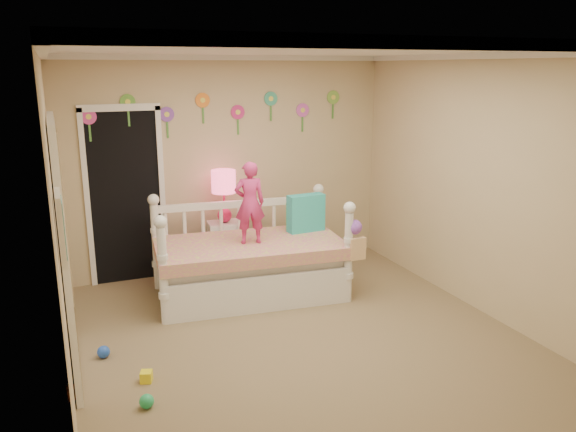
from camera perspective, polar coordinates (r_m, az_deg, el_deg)
name	(u,v)px	position (r m, az deg, el deg)	size (l,w,h in m)	color
floor	(303,342)	(5.43, 1.47, -12.40)	(4.00, 4.50, 0.01)	#7F684C
ceiling	(305,50)	(4.84, 1.68, 16.20)	(4.00, 4.50, 0.01)	white
back_wall	(229,165)	(7.05, -5.89, 5.04)	(4.00, 0.01, 2.60)	tan
left_wall	(57,230)	(4.57, -22.03, -1.27)	(0.01, 4.50, 2.60)	tan
right_wall	(487,188)	(6.05, 19.18, 2.70)	(0.01, 4.50, 2.60)	tan
crown_molding	(305,54)	(4.84, 1.68, 15.85)	(4.00, 4.50, 0.06)	white
daybed	(249,247)	(6.29, -3.87, -3.08)	(2.05, 1.10, 1.11)	white
pillow_turquoise	(306,213)	(6.59, 1.79, 0.30)	(0.43, 0.15, 0.43)	#27C3A0
pillow_lime	(301,216)	(6.66, 1.35, 0.00)	(0.35, 0.13, 0.33)	#7DCE3F
child	(250,203)	(6.10, -3.83, 1.32)	(0.32, 0.21, 0.89)	#D53079
nightstand	(225,248)	(6.99, -6.24, -3.23)	(0.40, 0.30, 0.66)	white
table_lamp	(224,188)	(6.80, -6.42, 2.79)	(0.29, 0.29, 0.63)	#E21E5D
closet_doorway	(125,195)	(6.84, -15.88, 1.99)	(0.90, 0.04, 2.07)	black
flower_decals	(221,113)	(6.93, -6.73, 10.19)	(3.40, 0.02, 0.50)	#B2668C
mirror_closet	(65,250)	(4.93, -21.35, -3.13)	(0.07, 1.30, 2.10)	white
wall_picture	(61,227)	(3.63, -21.68, -1.06)	(0.05, 0.34, 0.42)	white
hanging_bag	(355,241)	(6.10, 6.69, -2.51)	(0.20, 0.16, 0.36)	beige
toy_scatter	(108,383)	(4.90, -17.53, -15.60)	(0.80, 1.30, 0.11)	#996666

